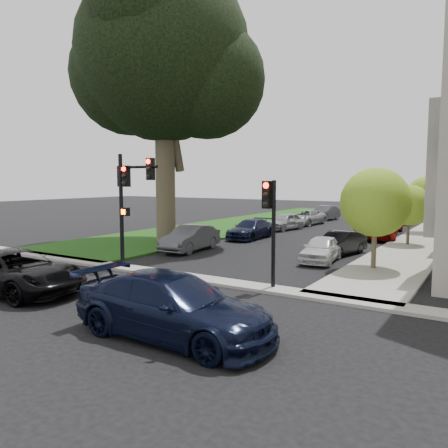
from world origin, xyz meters
The scene contains 22 objects.
ground centered at (0.00, 0.00, 0.00)m, with size 140.00×140.00×0.00m, color black.
grass_strip centered at (-9.00, 24.00, 0.06)m, with size 8.00×44.00×0.12m, color #1A420C.
sidewalk_right centered at (6.75, 24.00, 0.06)m, with size 3.50×44.00×0.12m, color #A3A29C.
sidewalk_cross centered at (0.00, 2.00, 0.06)m, with size 60.00×1.00×0.12m, color #A3A29C.
eucalyptus centered at (-7.48, 9.66, 11.87)m, with size 12.27×11.13×17.38m.
small_tree_a centered at (6.20, 7.76, 3.06)m, with size 3.07×3.07×4.60m.
small_tree_b centered at (6.20, 16.39, 2.52)m, with size 2.52×2.52×3.78m.
small_tree_c centered at (6.20, 23.71, 2.89)m, with size 2.90×2.90×4.35m.
traffic_signal_main centered at (-3.39, 2.23, 3.60)m, with size 2.55×0.66×5.22m.
traffic_signal_secondary centered at (3.77, 2.19, 2.82)m, with size 0.52×0.42×4.04m.
car_cross_near centered at (-3.72, -3.15, 0.77)m, with size 2.56×5.55×1.54m, color black.
car_cross_far centered at (3.88, -3.62, 0.82)m, with size 2.30×5.65×1.64m, color black.
car_parked_0 centered at (3.50, 8.47, 0.65)m, with size 1.53×3.79×1.29m, color silver.
car_parked_1 centered at (3.65, 10.92, 0.64)m, with size 1.35×3.88×1.28m, color black.
car_parked_2 centered at (3.70, 19.12, 0.80)m, with size 2.65×5.75×1.60m, color maroon.
car_parked_3 centered at (3.56, 25.33, 0.67)m, with size 1.57×3.90×1.33m, color maroon.
car_parked_4 centered at (3.57, 31.46, 0.74)m, with size 2.08×5.11×1.48m, color #999BA0.
car_parked_5 centered at (-3.99, 7.72, 0.73)m, with size 1.56×4.46×1.47m, color #3F4247.
car_parked_6 centered at (-3.60, 14.13, 0.67)m, with size 1.88×4.63×1.34m, color black.
car_parked_7 centered at (-3.82, 20.36, 0.70)m, with size 1.66×4.13×1.41m, color #999BA0.
car_parked_8 centered at (-3.95, 25.11, 0.67)m, with size 2.23×4.84×1.34m, color #999BA0.
car_parked_9 centered at (-3.96, 30.34, 0.74)m, with size 1.56×4.48×1.48m, color #3F4247.
Camera 1 is at (10.82, -12.16, 4.04)m, focal length 35.00 mm.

